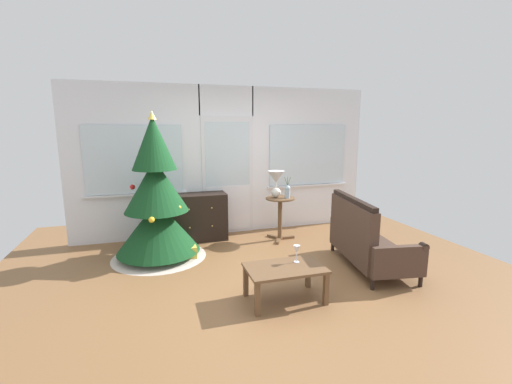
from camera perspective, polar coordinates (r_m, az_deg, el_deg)
The scene contains 11 objects.
ground_plane at distance 4.45m, azimuth 1.54°, elevation -14.08°, with size 6.76×6.76×0.00m, color brown.
back_wall_with_door at distance 6.08m, azimuth -4.78°, elevation 5.12°, with size 5.20×0.14×2.55m.
christmas_tree at distance 5.11m, azimuth -16.02°, elevation -2.28°, with size 1.34×1.34×2.08m.
dresser_cabinet at distance 5.85m, azimuth -9.36°, elevation -4.06°, with size 0.90×0.45×0.78m.
settee_sofa at distance 4.89m, azimuth 17.47°, elevation -7.54°, with size 0.92×1.53×0.96m.
side_table at distance 5.75m, azimuth 3.98°, elevation -2.98°, with size 0.50×0.48×0.72m.
table_lamp at distance 5.67m, azimuth 3.34°, elevation 1.93°, with size 0.28×0.28×0.44m.
flower_vase at distance 5.66m, azimuth 5.19°, elevation 0.17°, with size 0.11×0.10×0.35m.
coffee_table at distance 3.84m, azimuth 4.80°, elevation -12.94°, with size 0.85×0.53×0.38m.
wine_glass at distance 3.90m, azimuth 6.72°, elevation -9.46°, with size 0.08×0.08×0.20m.
gift_box at distance 5.12m, azimuth -10.78°, elevation -9.76°, with size 0.18×0.16×0.18m, color #D8C64C.
Camera 1 is at (-1.31, -3.82, 1.86)m, focal length 24.30 mm.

